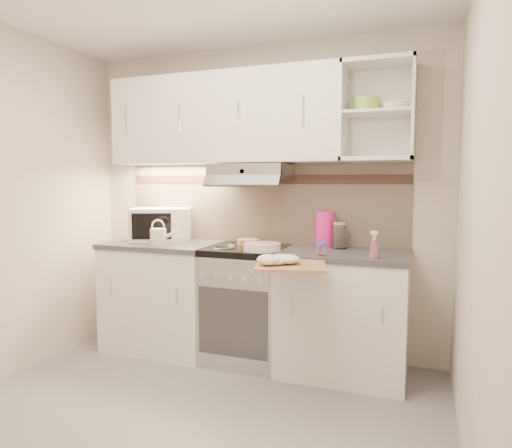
% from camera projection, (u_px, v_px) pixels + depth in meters
% --- Properties ---
extents(ground, '(3.00, 3.00, 0.00)m').
position_uv_depth(ground, '(177.00, 430.00, 2.59)').
color(ground, gray).
rests_on(ground, ground).
extents(room_shell, '(3.04, 2.84, 2.52)m').
position_uv_depth(room_shell, '(203.00, 145.00, 2.78)').
color(room_shell, beige).
rests_on(room_shell, ground).
extents(base_cabinet_left, '(0.90, 0.60, 0.86)m').
position_uv_depth(base_cabinet_left, '(164.00, 298.00, 3.83)').
color(base_cabinet_left, white).
rests_on(base_cabinet_left, ground).
extents(worktop_left, '(0.92, 0.62, 0.04)m').
position_uv_depth(worktop_left, '(163.00, 245.00, 3.79)').
color(worktop_left, '#47474C').
rests_on(worktop_left, base_cabinet_left).
extents(base_cabinet_right, '(0.90, 0.60, 0.86)m').
position_uv_depth(base_cabinet_right, '(343.00, 316.00, 3.32)').
color(base_cabinet_right, white).
rests_on(base_cabinet_right, ground).
extents(worktop_right, '(0.92, 0.62, 0.04)m').
position_uv_depth(worktop_right, '(344.00, 255.00, 3.28)').
color(worktop_right, '#47474C').
rests_on(worktop_right, base_cabinet_right).
extents(electric_range, '(0.60, 0.60, 0.90)m').
position_uv_depth(electric_range, '(247.00, 303.00, 3.57)').
color(electric_range, '#B7B7BC').
rests_on(electric_range, ground).
extents(microwave, '(0.59, 0.52, 0.28)m').
position_uv_depth(microwave, '(161.00, 224.00, 3.91)').
color(microwave, white).
rests_on(microwave, worktop_left).
extents(watering_can, '(0.24, 0.12, 0.21)m').
position_uv_depth(watering_can, '(159.00, 236.00, 3.59)').
color(watering_can, silver).
rests_on(watering_can, worktop_left).
extents(plate_stack, '(0.27, 0.27, 0.06)m').
position_uv_depth(plate_stack, '(262.00, 247.00, 3.35)').
color(plate_stack, white).
rests_on(plate_stack, electric_range).
extents(bread_loaf, '(0.18, 0.18, 0.04)m').
position_uv_depth(bread_loaf, '(248.00, 242.00, 3.64)').
color(bread_loaf, olive).
rests_on(bread_loaf, electric_range).
extents(pink_pitcher, '(0.15, 0.14, 0.27)m').
position_uv_depth(pink_pitcher, '(325.00, 229.00, 3.51)').
color(pink_pitcher, '#DC1B87').
rests_on(pink_pitcher, worktop_right).
extents(glass_jar, '(0.11, 0.11, 0.20)m').
position_uv_depth(glass_jar, '(340.00, 235.00, 3.43)').
color(glass_jar, white).
rests_on(glass_jar, worktop_right).
extents(spice_jar, '(0.06, 0.06, 0.09)m').
position_uv_depth(spice_jar, '(322.00, 249.00, 3.10)').
color(spice_jar, silver).
rests_on(spice_jar, worktop_right).
extents(spray_bottle, '(0.07, 0.07, 0.20)m').
position_uv_depth(spray_bottle, '(374.00, 247.00, 2.99)').
color(spray_bottle, pink).
rests_on(spray_bottle, worktop_right).
extents(cutting_board, '(0.52, 0.48, 0.02)m').
position_uv_depth(cutting_board, '(291.00, 266.00, 2.88)').
color(cutting_board, tan).
rests_on(cutting_board, base_cabinet_right).
extents(dish_towel, '(0.35, 0.33, 0.07)m').
position_uv_depth(dish_towel, '(284.00, 258.00, 2.88)').
color(dish_towel, silver).
rests_on(dish_towel, cutting_board).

